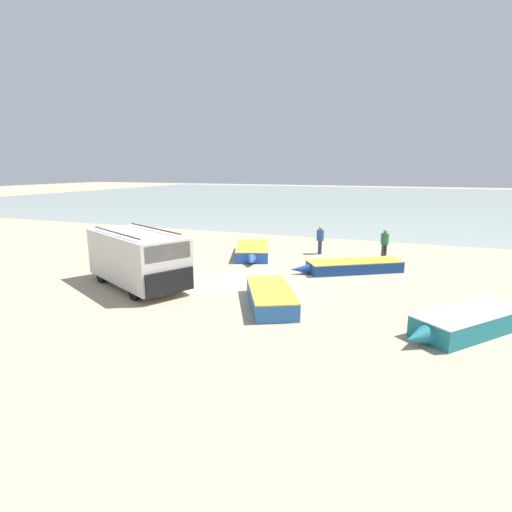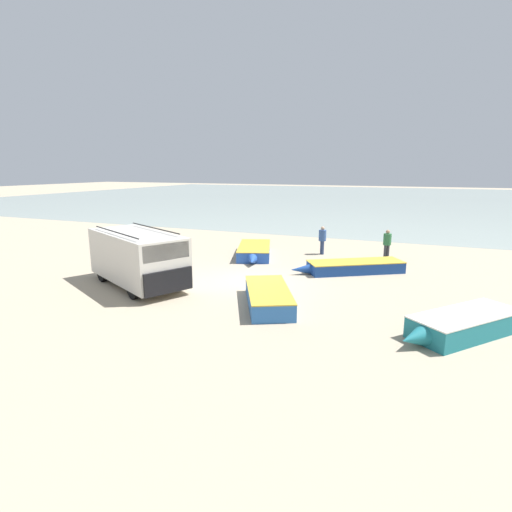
{
  "view_description": "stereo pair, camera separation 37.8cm",
  "coord_description": "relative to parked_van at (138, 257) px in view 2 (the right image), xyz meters",
  "views": [
    {
      "loc": [
        6.15,
        -15.57,
        4.8
      ],
      "look_at": [
        -0.11,
        0.49,
        1.0
      ],
      "focal_mm": 28.0,
      "sensor_mm": 36.0,
      "label": 1
    },
    {
      "loc": [
        6.5,
        -15.43,
        4.8
      ],
      "look_at": [
        -0.11,
        0.49,
        1.0
      ],
      "focal_mm": 28.0,
      "sensor_mm": 36.0,
      "label": 2
    }
  ],
  "objects": [
    {
      "name": "fishing_rowboat_1",
      "position": [
        7.88,
        5.58,
        -0.96
      ],
      "size": [
        5.04,
        3.66,
        0.53
      ],
      "rotation": [
        0.0,
        0.0,
        3.71
      ],
      "color": "navy",
      "rests_on": "ground_plane"
    },
    {
      "name": "parked_van",
      "position": [
        0.0,
        0.0,
        0.0
      ],
      "size": [
        5.55,
        4.18,
        2.36
      ],
      "rotation": [
        0.0,
        0.0,
        5.82
      ],
      "color": "beige",
      "rests_on": "ground_plane"
    },
    {
      "name": "fisherman_1",
      "position": [
        5.62,
        9.07,
        -0.27
      ],
      "size": [
        0.42,
        0.42,
        1.6
      ],
      "rotation": [
        0.0,
        0.0,
        3.83
      ],
      "color": "navy",
      "rests_on": "ground_plane"
    },
    {
      "name": "fisherman_0",
      "position": [
        9.12,
        9.18,
        -0.28
      ],
      "size": [
        0.42,
        0.42,
        1.59
      ],
      "rotation": [
        0.0,
        0.0,
        2.09
      ],
      "color": "#38383D",
      "rests_on": "ground_plane"
    },
    {
      "name": "fishing_rowboat_0",
      "position": [
        12.06,
        -0.55,
        -0.9
      ],
      "size": [
        3.58,
        3.97,
        0.65
      ],
      "rotation": [
        0.0,
        0.0,
        4.01
      ],
      "color": "#1E757F",
      "rests_on": "ground_plane"
    },
    {
      "name": "fishing_rowboat_3",
      "position": [
        5.81,
        -0.11,
        -0.92
      ],
      "size": [
        2.92,
        4.33,
        0.62
      ],
      "rotation": [
        0.0,
        0.0,
        2.04
      ],
      "color": "#2D66AD",
      "rests_on": "ground_plane"
    },
    {
      "name": "sea_water",
      "position": [
        4.18,
        54.46,
        -1.22
      ],
      "size": [
        120.0,
        80.0,
        0.01
      ],
      "primitive_type": "cube",
      "color": "#99A89E",
      "rests_on": "ground_plane"
    },
    {
      "name": "ground_plane",
      "position": [
        4.18,
        2.46,
        -1.23
      ],
      "size": [
        200.0,
        200.0,
        0.0
      ],
      "primitive_type": "plane",
      "color": "tan"
    },
    {
      "name": "fishing_rowboat_4",
      "position": [
        2.27,
        7.05,
        -0.93
      ],
      "size": [
        2.97,
        4.92,
        0.6
      ],
      "rotation": [
        0.0,
        0.0,
        5.06
      ],
      "color": "#234CA3",
      "rests_on": "ground_plane"
    },
    {
      "name": "fishing_rowboat_2",
      "position": [
        -3.83,
        5.65,
        -0.97
      ],
      "size": [
        1.87,
        5.12,
        0.51
      ],
      "rotation": [
        0.0,
        0.0,
        1.62
      ],
      "color": "#234CA3",
      "rests_on": "ground_plane"
    }
  ]
}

